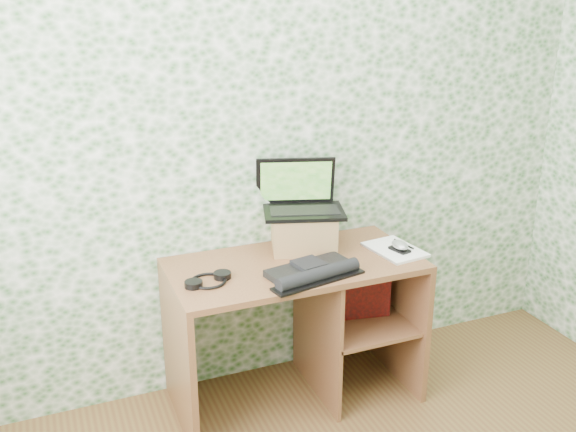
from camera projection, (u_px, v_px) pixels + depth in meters
name	position (u px, v px, depth m)	size (l,w,h in m)	color
wall_back	(271.00, 136.00, 3.14)	(3.50, 3.50, 0.00)	white
desk	(307.00, 307.00, 3.20)	(1.20, 0.60, 0.75)	brown
riser	(304.00, 231.00, 3.19)	(0.31, 0.26, 0.19)	#A48149
laptop	(300.00, 199.00, 3.17)	(0.45, 0.38, 0.26)	black
keyboard	(313.00, 271.00, 2.90)	(0.47, 0.31, 0.06)	black
headphones	(208.00, 280.00, 2.84)	(0.22, 0.20, 0.03)	black
notepad	(395.00, 250.00, 3.19)	(0.21, 0.30, 0.01)	white
mouse	(400.00, 247.00, 3.15)	(0.07, 0.11, 0.04)	#B3B3B5
pen	(404.00, 244.00, 3.23)	(0.01, 0.01, 0.14)	black
red_box	(365.00, 289.00, 3.26)	(0.25, 0.08, 0.30)	#98110D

